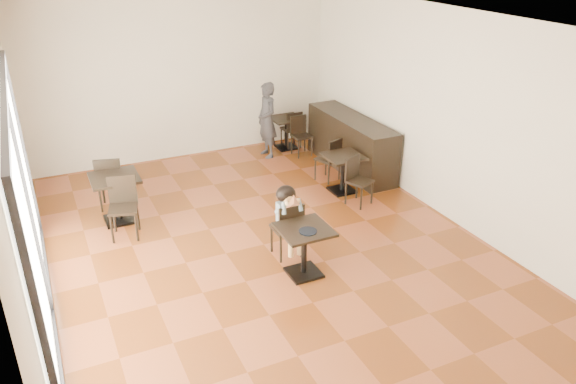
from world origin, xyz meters
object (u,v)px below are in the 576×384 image
chair_left_b (123,209)px  chair_back_b (302,136)px  cafe_table_mid (343,174)px  cafe_table_back (286,133)px  cafe_table_left (117,199)px  adult_patron (267,120)px  child_table (304,251)px  chair_mid_b (360,182)px  chair_left_a (111,181)px  child_chair (286,228)px  child (286,222)px  chair_mid_a (328,159)px  chair_back_a (291,129)px

chair_left_b → chair_back_b: bearing=40.3°
cafe_table_mid → cafe_table_back: (0.02, 2.38, -0.01)m
cafe_table_left → adult_patron: bearing=26.2°
adult_patron → cafe_table_left: adult_patron is taller
child_table → cafe_table_back: size_ratio=1.06×
adult_patron → cafe_table_left: bearing=-65.7°
chair_mid_b → chair_left_a: 4.08m
cafe_table_left → child_chair: bearing=-46.2°
child → cafe_table_left: size_ratio=1.39×
chair_mid_a → chair_mid_b: (0.00, -1.10, 0.00)m
child_chair → chair_left_a: size_ratio=0.92×
adult_patron → chair_back_a: bearing=109.7°
chair_mid_a → chair_back_a: bearing=-117.0°
child_chair → chair_left_b: bearing=-37.3°
child → chair_mid_a: (1.78, 2.06, -0.12)m
child → chair_back_a: 4.33m
chair_mid_a → chair_back_b: (0.13, 1.32, -0.01)m
cafe_table_back → adult_patron: bearing=-154.5°
child → child_chair: bearing=-90.0°
child → chair_mid_b: bearing=28.3°
child_chair → cafe_table_left: (-1.96, 2.04, -0.04)m
child_chair → chair_mid_a: size_ratio=1.03×
cafe_table_mid → cafe_table_back: size_ratio=1.02×
chair_mid_a → chair_back_b: size_ratio=1.02×
child → chair_left_b: size_ratio=1.15×
cafe_table_left → chair_left_b: (0.00, -0.55, 0.08)m
chair_mid_b → chair_left_b: bearing=149.0°
child_table → cafe_table_left: cafe_table_left is taller
adult_patron → chair_mid_a: size_ratio=1.86×
chair_left_b → child: bearing=-22.9°
adult_patron → cafe_table_mid: size_ratio=2.24×
cafe_table_mid → chair_left_b: 3.74m
child_table → cafe_table_left: size_ratio=0.92×
child_chair → cafe_table_left: child_chair is taller
child → chair_back_b: size_ratio=1.33×
adult_patron → chair_back_b: bearing=67.0°
child_chair → adult_patron: size_ratio=0.55×
child_chair → chair_mid_b: bearing=-151.7°
cafe_table_back → chair_mid_b: chair_mid_b is taller
cafe_table_left → chair_back_a: (3.87, 1.84, 0.02)m
child_table → child: (0.00, 0.55, 0.18)m
cafe_table_left → chair_back_a: bearing=25.5°
child_table → chair_left_a: (-1.96, 3.14, 0.11)m
child → cafe_table_left: child is taller
child_table → chair_back_b: 4.37m
chair_mid_b → chair_back_b: chair_mid_b is taller
chair_left_a → chair_back_b: size_ratio=1.15×
child_table → cafe_table_back: bearing=67.9°
chair_mid_b → chair_back_a: chair_mid_b is taller
chair_left_b → chair_back_b: size_ratio=1.15×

